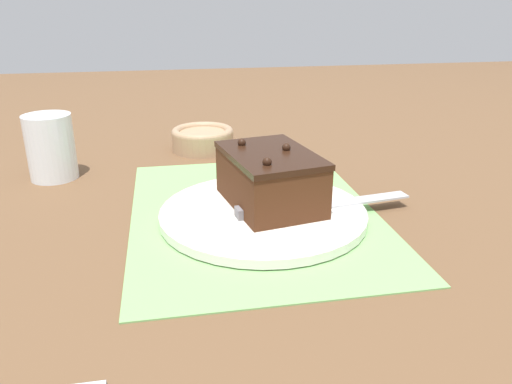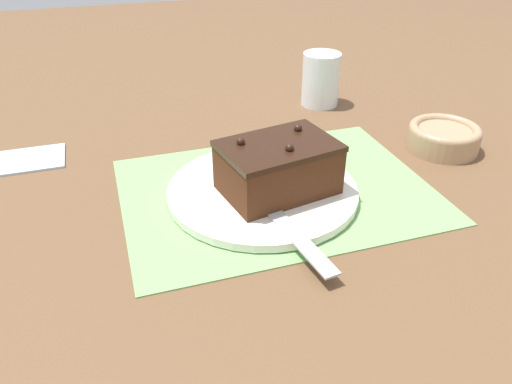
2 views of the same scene
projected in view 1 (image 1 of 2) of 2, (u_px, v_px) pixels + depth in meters
name	position (u px, v px, depth m)	size (l,w,h in m)	color
ground_plane	(254.00, 213.00, 0.71)	(3.00, 3.00, 0.00)	brown
placemat_woven	(254.00, 212.00, 0.71)	(0.46, 0.34, 0.00)	#7AB266
cake_plate	(263.00, 213.00, 0.68)	(0.28, 0.28, 0.01)	white
chocolate_cake	(270.00, 178.00, 0.68)	(0.18, 0.14, 0.08)	#472614
serving_knife	(296.00, 207.00, 0.68)	(0.06, 0.26, 0.01)	slate
drinking_glass	(51.00, 147.00, 0.82)	(0.08, 0.08, 0.11)	white
small_bowl	(203.00, 138.00, 0.99)	(0.12, 0.12, 0.04)	tan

